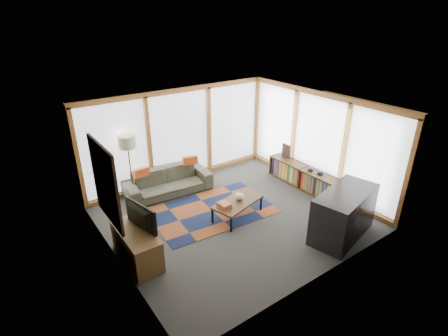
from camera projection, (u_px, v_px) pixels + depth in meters
ground at (234, 216)px, 8.17m from camera, size 5.50×5.50×0.00m
room_envelope at (237, 144)px, 8.20m from camera, size 5.52×5.02×2.62m
rug at (212, 210)px, 8.40m from camera, size 2.97×2.04×0.01m
sofa at (168, 182)px, 9.09m from camera, size 2.30×1.05×0.65m
pillow_left at (141, 172)px, 8.58m from camera, size 0.40×0.16×0.21m
pillow_right at (190, 160)px, 9.25m from camera, size 0.42×0.22×0.22m
floor_lamp at (130, 169)px, 8.53m from camera, size 0.43×0.43×1.73m
coffee_table at (237, 209)px, 8.08m from camera, size 1.35×0.91×0.41m
book_stack at (224, 205)px, 7.76m from camera, size 0.24×0.30×0.10m
vase at (239, 196)px, 8.03m from camera, size 0.21×0.21×0.17m
bookshelf at (304, 177)px, 9.41m from camera, size 0.42×2.30×0.58m
bowl_a at (320, 172)px, 8.90m from camera, size 0.19×0.19×0.10m
bowl_b at (311, 169)px, 9.09m from camera, size 0.20×0.20×0.08m
shelf_picture at (286, 151)px, 9.83m from camera, size 0.04×0.30×0.39m
tv_console at (137, 246)px, 6.65m from camera, size 0.54×1.29×0.64m
television at (137, 218)px, 6.47m from camera, size 0.31×0.91×0.52m
bar_counter at (344, 214)px, 7.31m from camera, size 1.76×1.11×1.03m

